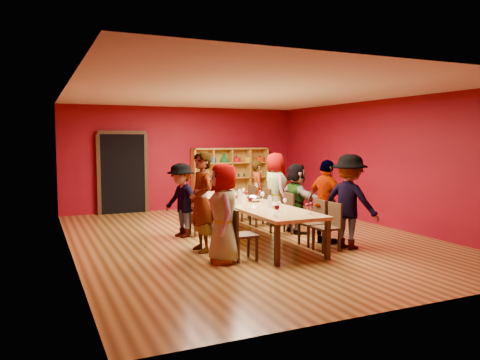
{
  "coord_description": "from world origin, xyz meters",
  "views": [
    {
      "loc": [
        -4.09,
        -8.76,
        2.06
      ],
      "look_at": [
        0.16,
        0.78,
        1.15
      ],
      "focal_mm": 35.0,
      "sensor_mm": 36.0,
      "label": 1
    }
  ],
  "objects_px": {
    "person_right_0": "(349,202)",
    "chair_person_left_3": "(197,213)",
    "person_right_2": "(296,198)",
    "chair_person_right_0": "(330,224)",
    "chair_person_left_0": "(239,232)",
    "chair_person_left_1": "(220,223)",
    "person_left_3": "(181,200)",
    "chair_person_right_3": "(263,205)",
    "person_right_4": "(258,190)",
    "chair_person_right_2": "(285,211)",
    "wine_bottle": "(220,188)",
    "chair_person_right_1": "(315,220)",
    "chair_person_right_4": "(248,201)",
    "person_left_0": "(224,213)",
    "person_right_3": "(275,189)",
    "person_left_1": "(201,202)",
    "person_right_1": "(327,202)",
    "tasting_table": "(248,205)",
    "shelving_unit": "(230,175)",
    "spittoon_bowl": "(254,198)"
  },
  "relations": [
    {
      "from": "person_right_0",
      "to": "chair_person_left_3",
      "type": "bearing_deg",
      "value": 21.04
    },
    {
      "from": "person_right_0",
      "to": "person_right_2",
      "type": "relative_size",
      "value": 1.16
    },
    {
      "from": "chair_person_right_0",
      "to": "chair_person_left_0",
      "type": "bearing_deg",
      "value": 178.71
    },
    {
      "from": "chair_person_left_1",
      "to": "person_left_3",
      "type": "xyz_separation_m",
      "value": [
        -0.33,
        1.39,
        0.29
      ]
    },
    {
      "from": "chair_person_right_3",
      "to": "person_right_4",
      "type": "xyz_separation_m",
      "value": [
        0.27,
        0.82,
        0.27
      ]
    },
    {
      "from": "chair_person_right_2",
      "to": "wine_bottle",
      "type": "bearing_deg",
      "value": 114.95
    },
    {
      "from": "chair_person_right_1",
      "to": "wine_bottle",
      "type": "height_order",
      "value": "wine_bottle"
    },
    {
      "from": "chair_person_left_1",
      "to": "chair_person_right_1",
      "type": "distance_m",
      "value": 1.86
    },
    {
      "from": "chair_person_right_4",
      "to": "chair_person_right_2",
      "type": "bearing_deg",
      "value": -90.0
    },
    {
      "from": "person_left_0",
      "to": "person_right_2",
      "type": "height_order",
      "value": "person_left_0"
    },
    {
      "from": "chair_person_left_0",
      "to": "person_right_3",
      "type": "bearing_deg",
      "value": 51.65
    },
    {
      "from": "person_left_1",
      "to": "person_right_1",
      "type": "relative_size",
      "value": 1.11
    },
    {
      "from": "chair_person_right_1",
      "to": "chair_person_right_4",
      "type": "bearing_deg",
      "value": 90.0
    },
    {
      "from": "person_right_3",
      "to": "person_right_0",
      "type": "bearing_deg",
      "value": -173.77
    },
    {
      "from": "chair_person_left_0",
      "to": "wine_bottle",
      "type": "xyz_separation_m",
      "value": [
        1.0,
        3.42,
        0.37
      ]
    },
    {
      "from": "person_right_3",
      "to": "tasting_table",
      "type": "bearing_deg",
      "value": 136.39
    },
    {
      "from": "person_left_0",
      "to": "person_right_2",
      "type": "bearing_deg",
      "value": 135.57
    },
    {
      "from": "chair_person_left_1",
      "to": "person_right_0",
      "type": "height_order",
      "value": "person_right_0"
    },
    {
      "from": "tasting_table",
      "to": "person_left_0",
      "type": "distance_m",
      "value": 1.99
    },
    {
      "from": "shelving_unit",
      "to": "person_right_4",
      "type": "bearing_deg",
      "value": -95.22
    },
    {
      "from": "chair_person_right_2",
      "to": "person_right_2",
      "type": "relative_size",
      "value": 0.58
    },
    {
      "from": "shelving_unit",
      "to": "chair_person_right_4",
      "type": "relative_size",
      "value": 2.7
    },
    {
      "from": "chair_person_right_1",
      "to": "chair_person_left_3",
      "type": "bearing_deg",
      "value": 135.43
    },
    {
      "from": "person_left_1",
      "to": "person_right_3",
      "type": "xyz_separation_m",
      "value": [
        2.53,
        1.85,
        -0.05
      ]
    },
    {
      "from": "person_right_4",
      "to": "person_left_3",
      "type": "bearing_deg",
      "value": 133.22
    },
    {
      "from": "person_left_0",
      "to": "wine_bottle",
      "type": "xyz_separation_m",
      "value": [
        1.28,
        3.42,
        0.03
      ]
    },
    {
      "from": "person_left_3",
      "to": "tasting_table",
      "type": "bearing_deg",
      "value": 42.76
    },
    {
      "from": "tasting_table",
      "to": "person_right_3",
      "type": "xyz_separation_m",
      "value": [
        1.24,
        1.13,
        0.17
      ]
    },
    {
      "from": "chair_person_right_2",
      "to": "spittoon_bowl",
      "type": "bearing_deg",
      "value": -178.82
    },
    {
      "from": "person_left_0",
      "to": "chair_person_left_1",
      "type": "bearing_deg",
      "value": 172.97
    },
    {
      "from": "chair_person_left_1",
      "to": "person_left_3",
      "type": "height_order",
      "value": "person_left_3"
    },
    {
      "from": "person_right_1",
      "to": "person_right_4",
      "type": "xyz_separation_m",
      "value": [
        0.0,
        3.07,
        -0.07
      ]
    },
    {
      "from": "chair_person_left_3",
      "to": "person_right_1",
      "type": "bearing_deg",
      "value": -40.65
    },
    {
      "from": "person_right_0",
      "to": "chair_person_right_2",
      "type": "xyz_separation_m",
      "value": [
        -0.43,
        1.7,
        -0.4
      ]
    },
    {
      "from": "chair_person_right_1",
      "to": "person_left_0",
      "type": "bearing_deg",
      "value": -167.56
    },
    {
      "from": "person_right_4",
      "to": "spittoon_bowl",
      "type": "xyz_separation_m",
      "value": [
        -1.02,
        -1.89,
        0.06
      ]
    },
    {
      "from": "chair_person_left_1",
      "to": "chair_person_right_1",
      "type": "bearing_deg",
      "value": -12.51
    },
    {
      "from": "chair_person_left_0",
      "to": "chair_person_left_1",
      "type": "xyz_separation_m",
      "value": [
        0.0,
        0.87,
        0.0
      ]
    },
    {
      "from": "chair_person_right_0",
      "to": "chair_person_right_3",
      "type": "xyz_separation_m",
      "value": [
        0.0,
        2.76,
        0.0
      ]
    },
    {
      "from": "person_left_1",
      "to": "chair_person_left_0",
      "type": "bearing_deg",
      "value": 19.4
    },
    {
      "from": "person_right_1",
      "to": "spittoon_bowl",
      "type": "distance_m",
      "value": 1.56
    },
    {
      "from": "tasting_table",
      "to": "person_left_1",
      "type": "bearing_deg",
      "value": -150.6
    },
    {
      "from": "chair_person_right_0",
      "to": "chair_person_right_2",
      "type": "relative_size",
      "value": 1.0
    },
    {
      "from": "person_left_3",
      "to": "spittoon_bowl",
      "type": "height_order",
      "value": "person_left_3"
    },
    {
      "from": "tasting_table",
      "to": "chair_person_right_4",
      "type": "xyz_separation_m",
      "value": [
        0.91,
        1.95,
        -0.2
      ]
    },
    {
      "from": "tasting_table",
      "to": "shelving_unit",
      "type": "distance_m",
      "value": 4.55
    },
    {
      "from": "tasting_table",
      "to": "chair_person_right_0",
      "type": "xyz_separation_m",
      "value": [
        0.91,
        -1.63,
        -0.2
      ]
    },
    {
      "from": "tasting_table",
      "to": "person_left_0",
      "type": "bearing_deg",
      "value": -126.78
    },
    {
      "from": "chair_person_left_0",
      "to": "person_right_2",
      "type": "height_order",
      "value": "person_right_2"
    },
    {
      "from": "chair_person_left_0",
      "to": "spittoon_bowl",
      "type": "bearing_deg",
      "value": 56.96
    }
  ]
}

